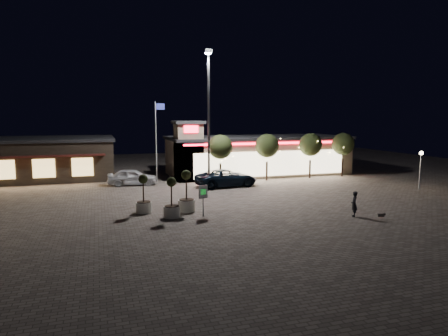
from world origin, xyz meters
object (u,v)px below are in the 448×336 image
object	(u,v)px
white_sedan	(132,177)
pedestrian	(354,204)
pickup_truck	(226,178)
valet_sign	(203,194)
planter_mid	(172,205)
planter_left	(144,201)

from	to	relation	value
white_sedan	pedestrian	world-z (taller)	pedestrian
pickup_truck	white_sedan	distance (m)	9.03
pickup_truck	valet_sign	distance (m)	11.24
pickup_truck	planter_mid	world-z (taller)	planter_mid
planter_mid	planter_left	bearing A→B (deg)	131.18
pedestrian	valet_sign	world-z (taller)	valet_sign
pickup_truck	planter_left	size ratio (longest dim) A/B	2.21
pickup_truck	planter_left	world-z (taller)	planter_left
pickup_truck	valet_sign	world-z (taller)	valet_sign
pickup_truck	valet_sign	size ratio (longest dim) A/B	2.87
pickup_truck	valet_sign	bearing A→B (deg)	147.56
pedestrian	pickup_truck	bearing A→B (deg)	-131.76
white_sedan	pedestrian	xyz separation A→B (m)	(12.82, -16.81, 0.04)
planter_left	valet_sign	bearing A→B (deg)	-28.73
pedestrian	planter_mid	world-z (taller)	planter_mid
valet_sign	white_sedan	bearing A→B (deg)	104.35
planter_mid	valet_sign	xyz separation A→B (m)	(2.07, -0.18, 0.61)
planter_left	planter_mid	xyz separation A→B (m)	(1.60, -1.83, 0.00)
pickup_truck	pedestrian	bearing A→B (deg)	-168.14
pedestrian	planter_mid	bearing A→B (deg)	-77.08
pickup_truck	pedestrian	world-z (taller)	pedestrian
valet_sign	pickup_truck	bearing A→B (deg)	64.10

